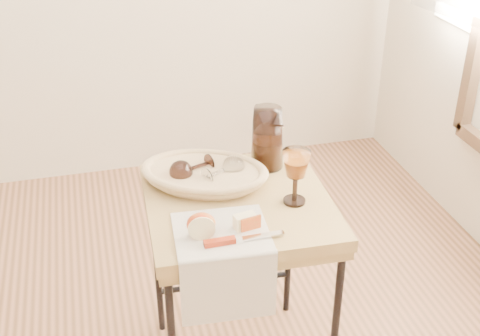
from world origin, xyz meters
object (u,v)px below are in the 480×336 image
object	(u,v)px
apple_half	(201,224)
goblet_lying_a	(193,168)
bread_basket	(204,176)
table_knife	(241,238)
pitcher	(267,138)
goblet_lying_b	(222,171)
tea_towel	(221,232)
wine_goblet	(296,177)
side_table	(238,289)

from	to	relation	value
apple_half	goblet_lying_a	bearing A→B (deg)	90.50
bread_basket	table_knife	distance (m)	0.34
bread_basket	pitcher	distance (m)	0.24
goblet_lying_b	table_knife	world-z (taller)	goblet_lying_b
tea_towel	table_knife	bearing A→B (deg)	-48.90
pitcher	apple_half	size ratio (longest dim) A/B	3.08
goblet_lying_b	table_knife	xyz separation A→B (m)	(-0.02, -0.32, -0.03)
bread_basket	apple_half	bearing A→B (deg)	-78.60
table_knife	wine_goblet	bearing A→B (deg)	36.36
side_table	goblet_lying_a	size ratio (longest dim) A/B	5.86
table_knife	goblet_lying_a	bearing A→B (deg)	98.96
goblet_lying_a	table_knife	world-z (taller)	goblet_lying_a
pitcher	wine_goblet	distance (m)	0.24
goblet_lying_a	wine_goblet	bearing A→B (deg)	123.14
goblet_lying_b	apple_half	xyz separation A→B (m)	(-0.12, -0.27, -0.00)
side_table	pitcher	bearing A→B (deg)	51.31
goblet_lying_a	wine_goblet	distance (m)	0.34
tea_towel	goblet_lying_b	xyz separation A→B (m)	(0.06, 0.26, 0.04)
tea_towel	goblet_lying_a	world-z (taller)	goblet_lying_a
bread_basket	tea_towel	bearing A→B (deg)	-67.50
tea_towel	goblet_lying_a	xyz separation A→B (m)	(-0.02, 0.30, 0.05)
side_table	wine_goblet	xyz separation A→B (m)	(0.16, -0.06, 0.44)
bread_basket	side_table	bearing A→B (deg)	-32.75
tea_towel	pitcher	xyz separation A→B (m)	(0.23, 0.34, 0.10)
goblet_lying_a	apple_half	distance (m)	0.31
side_table	bread_basket	xyz separation A→B (m)	(-0.08, 0.12, 0.38)
bread_basket	table_knife	world-z (taller)	bread_basket
goblet_lying_b	bread_basket	bearing A→B (deg)	132.98
tea_towel	bread_basket	bearing A→B (deg)	91.74
bread_basket	pitcher	size ratio (longest dim) A/B	1.44
goblet_lying_b	pitcher	world-z (taller)	pitcher
bread_basket	goblet_lying_a	distance (m)	0.04
side_table	bread_basket	size ratio (longest dim) A/B	1.97
wine_goblet	apple_half	distance (m)	0.33
side_table	bread_basket	bearing A→B (deg)	122.46
wine_goblet	bread_basket	bearing A→B (deg)	142.70
tea_towel	bread_basket	xyz separation A→B (m)	(0.01, 0.28, 0.02)
side_table	tea_towel	world-z (taller)	tea_towel
goblet_lying_a	tea_towel	bearing A→B (deg)	73.23
bread_basket	goblet_lying_b	xyz separation A→B (m)	(0.05, -0.02, 0.02)
pitcher	wine_goblet	world-z (taller)	pitcher
goblet_lying_b	apple_half	bearing A→B (deg)	-139.76
goblet_lying_a	goblet_lying_b	bearing A→B (deg)	135.67
bread_basket	goblet_lying_b	distance (m)	0.06
goblet_lying_b	pitcher	xyz separation A→B (m)	(0.17, 0.08, 0.06)
table_knife	bread_basket	bearing A→B (deg)	94.13
tea_towel	table_knife	size ratio (longest dim) A/B	1.19
pitcher	apple_half	xyz separation A→B (m)	(-0.29, -0.34, -0.06)
bread_basket	goblet_lying_a	xyz separation A→B (m)	(-0.03, 0.02, 0.02)
goblet_lying_a	table_knife	distance (m)	0.36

